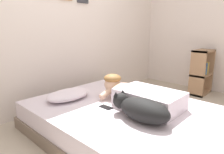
% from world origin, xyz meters
% --- Properties ---
extents(ground_plane, '(12.98, 12.98, 0.00)m').
position_xyz_m(ground_plane, '(0.00, 0.00, 0.00)').
color(ground_plane, tan).
extents(back_wall, '(4.49, 0.12, 2.50)m').
position_xyz_m(back_wall, '(-0.00, 1.37, 1.25)').
color(back_wall, silver).
rests_on(back_wall, ground).
extents(side_wall_right, '(0.10, 5.64, 2.50)m').
position_xyz_m(side_wall_right, '(2.29, 0.16, 1.25)').
color(side_wall_right, beige).
rests_on(side_wall_right, ground).
extents(bed, '(1.48, 2.06, 0.31)m').
position_xyz_m(bed, '(-0.01, 0.10, 0.15)').
color(bed, '#726051').
rests_on(bed, ground).
extents(pillow, '(0.52, 0.32, 0.11)m').
position_xyz_m(pillow, '(-0.27, 0.74, 0.37)').
color(pillow, silver).
rests_on(pillow, bed).
extents(person_lying, '(0.43, 0.92, 0.27)m').
position_xyz_m(person_lying, '(0.14, 0.09, 0.42)').
color(person_lying, silver).
rests_on(person_lying, bed).
extents(dog, '(0.26, 0.57, 0.21)m').
position_xyz_m(dog, '(-0.15, -0.16, 0.41)').
color(dog, black).
rests_on(dog, bed).
extents(coffee_cup, '(0.12, 0.09, 0.07)m').
position_xyz_m(coffee_cup, '(0.26, 0.54, 0.35)').
color(coffee_cup, '#D84C47').
rests_on(coffee_cup, bed).
extents(cell_phone, '(0.07, 0.14, 0.01)m').
position_xyz_m(cell_phone, '(-0.16, 0.26, 0.31)').
color(cell_phone, black).
rests_on(cell_phone, bed).
extents(bookshelf, '(0.45, 0.24, 0.75)m').
position_xyz_m(bookshelf, '(1.93, 0.07, 0.39)').
color(bookshelf, '#997251').
rests_on(bookshelf, ground).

